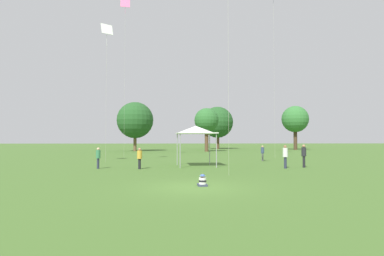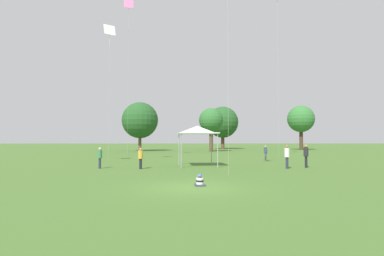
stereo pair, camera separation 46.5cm
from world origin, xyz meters
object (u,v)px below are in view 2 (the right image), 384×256
(distant_tree_0, at_px, (223,122))
(distant_tree_2, at_px, (211,121))
(person_standing_1, at_px, (100,156))
(person_standing_2, at_px, (266,152))
(kite_4, at_px, (129,10))
(canopy_tent, at_px, (197,130))
(distant_tree_1, at_px, (140,120))
(person_standing_3, at_px, (287,155))
(kite_0, at_px, (110,34))
(person_standing_0, at_px, (306,154))
(seated_toddler, at_px, (200,181))
(person_standing_4, at_px, (141,157))
(distant_tree_3, at_px, (301,119))

(distant_tree_0, xyz_separation_m, distant_tree_2, (-3.90, -14.98, -0.55))
(person_standing_1, xyz_separation_m, person_standing_2, (14.67, 7.68, -0.01))
(kite_4, bearing_deg, canopy_tent, -20.07)
(canopy_tent, relative_size, distant_tree_1, 0.37)
(person_standing_3, height_order, kite_0, kite_0)
(person_standing_0, xyz_separation_m, distant_tree_2, (-4.88, 31.34, 4.57))
(distant_tree_1, xyz_separation_m, distant_tree_2, (13.37, -2.51, -0.21))
(seated_toddler, bearing_deg, person_standing_1, 123.87)
(person_standing_2, xyz_separation_m, person_standing_3, (-0.49, -8.04, 0.12))
(person_standing_4, bearing_deg, distant_tree_1, 125.66)
(person_standing_1, relative_size, distant_tree_1, 0.17)
(canopy_tent, bearing_deg, person_standing_4, -152.64)
(kite_0, distance_m, kite_4, 9.33)
(person_standing_2, bearing_deg, person_standing_4, 118.18)
(distant_tree_0, bearing_deg, person_standing_2, -90.37)
(person_standing_4, height_order, distant_tree_0, distant_tree_0)
(person_standing_1, relative_size, kite_4, 0.08)
(person_standing_2, xyz_separation_m, distant_tree_2, (-3.65, 23.98, 4.71))
(seated_toddler, height_order, distant_tree_1, distant_tree_1)
(person_standing_1, height_order, person_standing_3, person_standing_3)
(person_standing_0, relative_size, canopy_tent, 0.52)
(seated_toddler, relative_size, canopy_tent, 0.17)
(canopy_tent, relative_size, distant_tree_2, 0.43)
(distant_tree_3, bearing_deg, person_standing_4, -124.33)
(distant_tree_3, bearing_deg, distant_tree_2, -157.34)
(person_standing_2, height_order, kite_4, kite_4)
(person_standing_2, relative_size, kite_4, 0.08)
(kite_0, bearing_deg, person_standing_4, -43.85)
(person_standing_2, height_order, kite_0, kite_0)
(distant_tree_3, bearing_deg, person_standing_2, -116.49)
(person_standing_3, xyz_separation_m, distant_tree_0, (0.74, 46.99, 5.14))
(person_standing_1, relative_size, canopy_tent, 0.46)
(person_standing_0, height_order, person_standing_2, person_standing_0)
(distant_tree_2, xyz_separation_m, distant_tree_3, (19.70, 8.23, 0.85))
(person_standing_1, distance_m, person_standing_3, 14.18)
(person_standing_3, relative_size, distant_tree_2, 0.22)
(kite_4, bearing_deg, person_standing_0, -3.14)
(seated_toddler, relative_size, person_standing_0, 0.32)
(kite_4, relative_size, distant_tree_1, 2.06)
(person_standing_2, xyz_separation_m, distant_tree_0, (0.25, 38.96, 5.26))
(person_standing_3, distance_m, distant_tree_3, 43.85)
(seated_toddler, bearing_deg, distant_tree_1, 96.77)
(person_standing_3, distance_m, kite_0, 19.52)
(person_standing_2, bearing_deg, distant_tree_2, 1.57)
(person_standing_3, xyz_separation_m, distant_tree_3, (16.54, 40.24, 5.44))
(distant_tree_0, bearing_deg, kite_4, -114.43)
(canopy_tent, xyz_separation_m, distant_tree_2, (3.54, 29.89, 2.66))
(seated_toddler, relative_size, person_standing_1, 0.36)
(seated_toddler, distance_m, person_standing_4, 9.23)
(person_standing_3, xyz_separation_m, canopy_tent, (-6.70, 2.13, 1.93))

